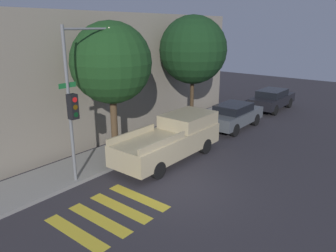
% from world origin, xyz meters
% --- Properties ---
extents(ground_plane, '(60.00, 60.00, 0.00)m').
position_xyz_m(ground_plane, '(0.00, 0.00, 0.00)').
color(ground_plane, '#2D2B30').
extents(sidewalk, '(26.00, 2.33, 0.14)m').
position_xyz_m(sidewalk, '(0.00, 4.36, 0.07)').
color(sidewalk, gray).
rests_on(sidewalk, ground).
extents(building_row, '(26.00, 6.00, 6.45)m').
position_xyz_m(building_row, '(0.00, 8.93, 3.23)').
color(building_row, gray).
rests_on(building_row, ground).
extents(crosswalk, '(3.11, 2.60, 0.00)m').
position_xyz_m(crosswalk, '(-2.64, 0.80, 0.00)').
color(crosswalk, gold).
rests_on(crosswalk, ground).
extents(traffic_light_pole, '(2.57, 0.56, 5.84)m').
position_xyz_m(traffic_light_pole, '(-1.52, 3.37, 3.69)').
color(traffic_light_pole, slate).
rests_on(traffic_light_pole, ground).
extents(pickup_truck, '(5.56, 1.99, 1.85)m').
position_xyz_m(pickup_truck, '(2.28, 2.10, 0.95)').
color(pickup_truck, tan).
rests_on(pickup_truck, ground).
extents(sedan_near_corner, '(4.27, 1.78, 1.47)m').
position_xyz_m(sedan_near_corner, '(8.13, 2.10, 0.79)').
color(sedan_near_corner, '#4C5156').
rests_on(sedan_near_corner, ground).
extents(sedan_middle, '(4.47, 1.80, 1.47)m').
position_xyz_m(sedan_middle, '(13.88, 2.10, 0.79)').
color(sedan_middle, black).
rests_on(sedan_middle, ground).
extents(tree_near_corner, '(3.43, 3.43, 6.03)m').
position_xyz_m(tree_near_corner, '(0.62, 4.06, 4.30)').
color(tree_near_corner, '#4C3823').
rests_on(tree_near_corner, ground).
extents(tree_midblock, '(3.75, 3.75, 6.40)m').
position_xyz_m(tree_midblock, '(6.63, 4.06, 4.52)').
color(tree_midblock, '#42301E').
rests_on(tree_midblock, ground).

